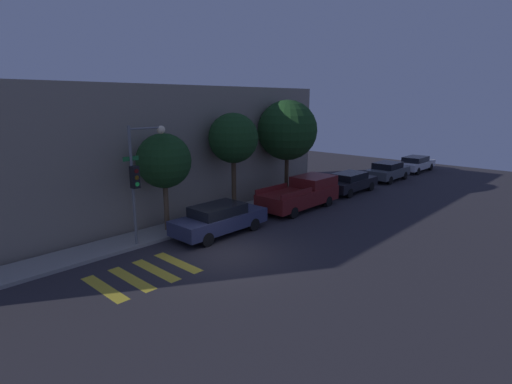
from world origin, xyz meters
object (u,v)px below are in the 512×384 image
(tree_near_corner, at_px, (164,161))
(tree_far_end, at_px, (287,130))
(sedan_tail_of_row, at_px, (416,163))
(tree_midblock, at_px, (233,139))
(sedan_near_corner, at_px, (219,219))
(pickup_truck, at_px, (302,193))
(sedan_far_end, at_px, (388,171))
(traffic_light_pole, at_px, (141,168))
(sedan_middle, at_px, (350,182))

(tree_near_corner, bearing_deg, tree_far_end, 0.00)
(sedan_tail_of_row, xyz_separation_m, tree_near_corner, (-24.33, 2.04, 2.69))
(tree_midblock, bearing_deg, tree_far_end, 0.00)
(sedan_near_corner, xyz_separation_m, sedan_tail_of_row, (22.85, 0.00, -0.05))
(tree_near_corner, bearing_deg, pickup_truck, -14.66)
(sedan_far_end, distance_m, tree_near_corner, 19.16)
(pickup_truck, height_order, tree_near_corner, tree_near_corner)
(sedan_tail_of_row, height_order, tree_near_corner, tree_near_corner)
(tree_near_corner, height_order, tree_midblock, tree_midblock)
(tree_near_corner, bearing_deg, tree_midblock, 0.00)
(traffic_light_pole, distance_m, sedan_middle, 15.19)
(traffic_light_pole, relative_size, tree_near_corner, 1.10)
(traffic_light_pole, bearing_deg, sedan_middle, -4.86)
(sedan_near_corner, relative_size, tree_midblock, 0.85)
(sedan_middle, bearing_deg, traffic_light_pole, 175.14)
(tree_far_end, bearing_deg, sedan_middle, -25.39)
(tree_midblock, bearing_deg, traffic_light_pole, -172.72)
(sedan_middle, xyz_separation_m, sedan_far_end, (5.63, 0.00, 0.03))
(sedan_middle, height_order, tree_far_end, tree_far_end)
(sedan_near_corner, xyz_separation_m, tree_near_corner, (-1.47, 2.04, 2.64))
(sedan_near_corner, xyz_separation_m, pickup_truck, (6.33, -0.00, 0.12))
(sedan_far_end, bearing_deg, tree_near_corner, 173.83)
(tree_far_end, bearing_deg, pickup_truck, -118.91)
(sedan_middle, relative_size, tree_near_corner, 0.98)
(tree_midblock, distance_m, tree_far_end, 4.55)
(tree_near_corner, bearing_deg, traffic_light_pole, -155.16)
(sedan_tail_of_row, relative_size, tree_midblock, 0.86)
(sedan_far_end, bearing_deg, sedan_tail_of_row, 0.00)
(sedan_near_corner, distance_m, tree_far_end, 8.51)
(pickup_truck, height_order, tree_far_end, tree_far_end)
(pickup_truck, bearing_deg, traffic_light_pole, 172.38)
(sedan_near_corner, bearing_deg, sedan_middle, 0.00)
(sedan_far_end, bearing_deg, tree_midblock, 171.98)
(sedan_middle, distance_m, sedan_tail_of_row, 11.09)
(sedan_middle, bearing_deg, tree_midblock, 167.01)
(traffic_light_pole, distance_m, tree_far_end, 10.67)
(tree_near_corner, xyz_separation_m, tree_far_end, (8.93, 0.00, 0.91))
(traffic_light_pole, relative_size, sedan_near_corner, 1.10)
(pickup_truck, bearing_deg, sedan_middle, 0.00)
(sedan_middle, distance_m, sedan_far_end, 5.63)
(traffic_light_pole, height_order, sedan_far_end, traffic_light_pole)
(sedan_near_corner, distance_m, sedan_middle, 11.76)
(traffic_light_pole, height_order, sedan_middle, traffic_light_pole)
(sedan_tail_of_row, bearing_deg, pickup_truck, -180.00)
(sedan_middle, height_order, sedan_tail_of_row, sedan_middle)
(sedan_tail_of_row, bearing_deg, tree_near_corner, 175.20)
(sedan_middle, height_order, tree_near_corner, tree_near_corner)
(pickup_truck, bearing_deg, tree_midblock, 149.19)
(traffic_light_pole, height_order, pickup_truck, traffic_light_pole)
(pickup_truck, distance_m, sedan_middle, 5.43)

